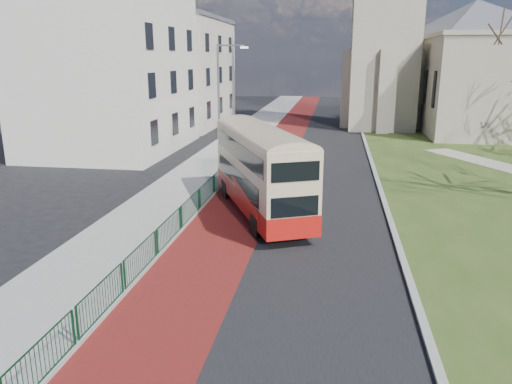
# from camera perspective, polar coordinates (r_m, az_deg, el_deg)

# --- Properties ---
(ground) EXTENTS (160.00, 160.00, 0.00)m
(ground) POSITION_cam_1_polar(r_m,az_deg,el_deg) (17.62, -3.07, -9.22)
(ground) COLOR black
(ground) RESTS_ON ground
(road_carriageway) EXTENTS (9.00, 120.00, 0.01)m
(road_carriageway) POSITION_cam_1_polar(r_m,az_deg,el_deg) (36.46, 5.81, 3.61)
(road_carriageway) COLOR black
(road_carriageway) RESTS_ON ground
(bus_lane) EXTENTS (3.40, 120.00, 0.01)m
(bus_lane) POSITION_cam_1_polar(r_m,az_deg,el_deg) (36.71, 1.59, 3.76)
(bus_lane) COLOR #591414
(bus_lane) RESTS_ON ground
(pavement_west) EXTENTS (4.00, 120.00, 0.12)m
(pavement_west) POSITION_cam_1_polar(r_m,az_deg,el_deg) (37.37, -4.21, 4.01)
(pavement_west) COLOR gray
(pavement_west) RESTS_ON ground
(kerb_west) EXTENTS (0.25, 120.00, 0.13)m
(kerb_west) POSITION_cam_1_polar(r_m,az_deg,el_deg) (36.97, -1.18, 3.94)
(kerb_west) COLOR #999993
(kerb_west) RESTS_ON ground
(kerb_east) EXTENTS (0.25, 80.00, 0.13)m
(kerb_east) POSITION_cam_1_polar(r_m,az_deg,el_deg) (38.46, 12.87, 4.00)
(kerb_east) COLOR #999993
(kerb_east) RESTS_ON ground
(pedestrian_railing) EXTENTS (0.07, 24.00, 1.12)m
(pedestrian_railing) POSITION_cam_1_polar(r_m,az_deg,el_deg) (21.75, -8.52, -2.98)
(pedestrian_railing) COLOR #0C371E
(pedestrian_railing) RESTS_ON ground
(street_block_near) EXTENTS (10.30, 14.30, 13.00)m
(street_block_near) POSITION_cam_1_polar(r_m,az_deg,el_deg) (41.52, -16.27, 13.55)
(street_block_near) COLOR silver
(street_block_near) RESTS_ON ground
(street_block_far) EXTENTS (10.30, 16.30, 11.50)m
(street_block_far) POSITION_cam_1_polar(r_m,az_deg,el_deg) (56.46, -9.22, 13.46)
(street_block_far) COLOR #B5AB99
(street_block_far) RESTS_ON ground
(streetlamp) EXTENTS (2.13, 0.18, 8.00)m
(streetlamp) POSITION_cam_1_polar(r_m,az_deg,el_deg) (34.67, -4.05, 10.72)
(streetlamp) COLOR gray
(streetlamp) RESTS_ON pavement_west
(bus) EXTENTS (6.00, 9.75, 4.05)m
(bus) POSITION_cam_1_polar(r_m,az_deg,el_deg) (23.33, 0.53, 2.90)
(bus) COLOR #AA140F
(bus) RESTS_ON ground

